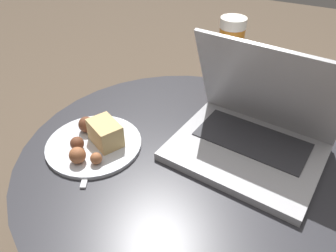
# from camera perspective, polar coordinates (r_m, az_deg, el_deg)

# --- Properties ---
(table) EXTENTS (0.75, 0.75, 0.49)m
(table) POSITION_cam_1_polar(r_m,az_deg,el_deg) (0.84, 2.62, -12.28)
(table) COLOR black
(table) RESTS_ON ground_plane
(laptop) EXTENTS (0.35, 0.29, 0.25)m
(laptop) POSITION_cam_1_polar(r_m,az_deg,el_deg) (0.75, 14.49, -0.84)
(laptop) COLOR #B2B2B7
(laptop) RESTS_ON table
(beer_glass) EXTENTS (0.06, 0.06, 0.24)m
(beer_glass) POSITION_cam_1_polar(r_m,az_deg,el_deg) (0.85, 10.45, 10.44)
(beer_glass) COLOR #C6701E
(beer_glass) RESTS_ON table
(snack_plate) EXTENTS (0.22, 0.22, 0.06)m
(snack_plate) POSITION_cam_1_polar(r_m,az_deg,el_deg) (0.77, -12.56, -2.48)
(snack_plate) COLOR silver
(snack_plate) RESTS_ON table
(fork) EXTENTS (0.10, 0.17, 0.01)m
(fork) POSITION_cam_1_polar(r_m,az_deg,el_deg) (0.76, -13.06, -4.41)
(fork) COLOR silver
(fork) RESTS_ON table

